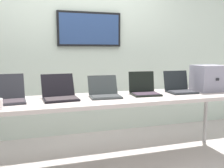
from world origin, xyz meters
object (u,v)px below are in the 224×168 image
(laptop_station_4, at_px, (144,89))
(laptop_station_5, at_px, (179,87))
(laptop_station_3, at_px, (104,92))
(equipment_box, at_px, (209,78))
(laptop_station_1, at_px, (8,96))
(workbench, at_px, (102,102))
(laptop_station_2, at_px, (60,94))

(laptop_station_4, height_order, laptop_station_5, laptop_station_4)
(laptop_station_3, bearing_deg, equipment_box, 0.49)
(equipment_box, relative_size, laptop_station_4, 1.13)
(laptop_station_1, distance_m, laptop_station_5, 1.92)
(workbench, distance_m, equipment_box, 1.42)
(laptop_station_1, height_order, laptop_station_3, laptop_station_1)
(equipment_box, bearing_deg, laptop_station_5, 178.63)
(laptop_station_2, distance_m, laptop_station_3, 0.48)
(laptop_station_1, distance_m, laptop_station_3, 0.98)
(equipment_box, distance_m, laptop_station_5, 0.42)
(laptop_station_5, bearing_deg, laptop_station_2, 179.95)
(laptop_station_1, relative_size, laptop_station_5, 1.22)
(workbench, distance_m, laptop_station_1, 0.94)
(equipment_box, bearing_deg, laptop_station_2, 179.65)
(workbench, distance_m, laptop_station_5, 1.00)
(laptop_station_3, height_order, laptop_station_5, laptop_station_5)
(laptop_station_1, relative_size, laptop_station_2, 1.01)
(laptop_station_1, distance_m, laptop_station_2, 0.50)
(laptop_station_1, relative_size, laptop_station_4, 1.23)
(equipment_box, bearing_deg, laptop_station_3, -179.51)
(laptop_station_4, xyz_separation_m, laptop_station_5, (0.47, 0.01, -0.00))
(laptop_station_2, height_order, laptop_station_5, laptop_station_5)
(equipment_box, height_order, laptop_station_4, equipment_box)
(workbench, bearing_deg, laptop_station_2, 170.96)
(laptop_station_3, relative_size, laptop_station_5, 1.04)
(equipment_box, relative_size, laptop_station_1, 0.92)
(workbench, height_order, laptop_station_1, laptop_station_1)
(workbench, relative_size, laptop_station_2, 8.31)
(laptop_station_4, bearing_deg, laptop_station_3, -178.54)
(workbench, xyz_separation_m, laptop_station_3, (0.04, 0.05, 0.10))
(laptop_station_2, xyz_separation_m, laptop_station_3, (0.48, -0.02, -0.00))
(equipment_box, distance_m, laptop_station_1, 2.34)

